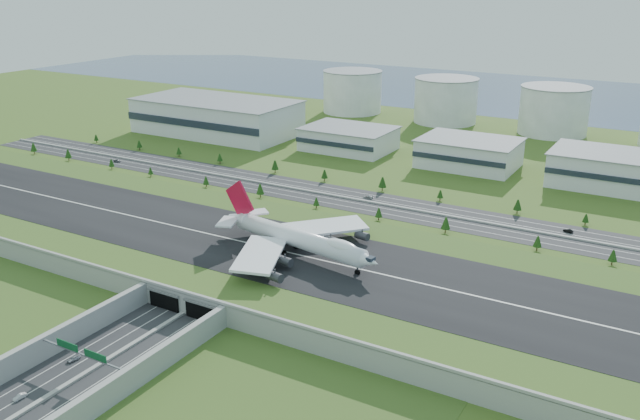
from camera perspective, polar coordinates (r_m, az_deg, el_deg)
The scene contains 21 objects.
ground at distance 284.45m, azimuth -4.80°, elevation -4.61°, with size 1200.00×1200.00×0.00m, color #3B581B.
airfield_deck at distance 282.74m, azimuth -4.84°, elevation -3.85°, with size 520.00×100.00×9.20m.
underpass_road at distance 218.76m, azimuth -20.19°, elevation -12.72°, with size 38.80×120.40×8.00m.
sign_gantry_near at distance 219.28m, azimuth -19.42°, elevation -11.46°, with size 38.70×0.70×9.80m.
north_expressway at distance 360.85m, azimuth 3.81°, elevation 0.71°, with size 560.00×36.00×0.12m, color #28282B.
tree_row at distance 347.60m, azimuth 8.65°, elevation 0.59°, with size 497.90×48.72×8.48m.
hangar_west at distance 520.52m, azimuth -8.69°, elevation 7.77°, with size 120.00×60.00×25.00m, color silver.
hangar_mid_a at distance 466.45m, azimuth 2.44°, elevation 6.00°, with size 58.00×42.00×15.00m, color silver.
hangar_mid_b at distance 434.51m, azimuth 12.44°, elevation 4.69°, with size 58.00×42.00×17.00m, color silver.
hangar_mid_c at distance 418.21m, azimuth 22.89°, elevation 3.17°, with size 58.00×42.00×19.00m, color silver.
fuel_tank_a at distance 596.05m, azimuth 2.74°, elevation 9.91°, with size 50.00×50.00×35.00m, color silver.
fuel_tank_b at distance 562.59m, azimuth 10.54°, elevation 9.04°, with size 50.00×50.00×35.00m, color silver.
fuel_tank_c at distance 540.55m, azimuth 19.09°, elevation 7.90°, with size 50.00×50.00×35.00m, color silver.
bay_water at distance 717.54m, azimuth 17.86°, elevation 9.21°, with size 1200.00×260.00×0.06m, color #3B5072.
boeing_747 at distance 270.78m, azimuth -1.93°, elevation -2.38°, with size 79.96×74.97×24.89m.
car_0 at distance 230.73m, azimuth -20.03°, elevation -11.67°, with size 1.75×4.36×1.48m, color #B7B8BC.
car_1 at distance 218.13m, azimuth -23.96°, elevation -14.18°, with size 1.40×4.03×1.33m, color silver.
car_2 at distance 224.95m, azimuth -13.90°, elevation -11.85°, with size 2.28×4.95×1.38m, color #0E1E46.
car_4 at distance 455.32m, azimuth -16.71°, elevation 4.00°, with size 1.94×4.82×1.64m, color slate.
car_5 at distance 338.10m, azimuth 20.17°, elevation -1.65°, with size 1.59×4.56×1.50m, color black.
car_7 at distance 366.14m, azimuth 4.09°, elevation 1.12°, with size 2.29×5.63×1.63m, color silver.
Camera 1 is at (150.52, -212.04, 115.31)m, focal length 38.00 mm.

